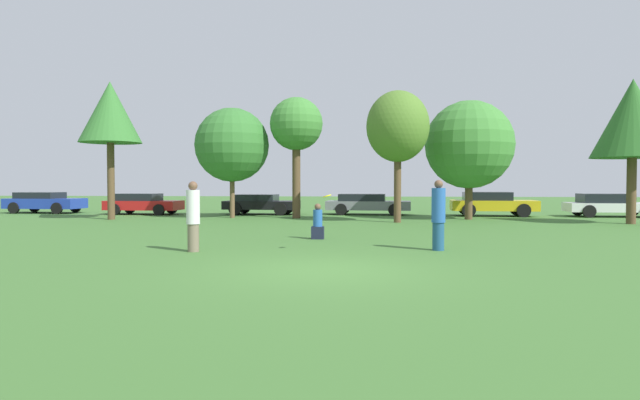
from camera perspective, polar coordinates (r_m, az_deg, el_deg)
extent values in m
plane|color=#3D6B2D|center=(11.11, 0.44, -7.28)|extent=(120.00, 120.00, 0.00)
cylinder|color=#726651|center=(14.35, -13.02, -3.84)|extent=(0.29, 0.29, 0.71)
cylinder|color=silver|center=(14.30, -13.04, -0.71)|extent=(0.34, 0.34, 0.86)
sphere|color=brown|center=(14.28, -13.05, 1.44)|extent=(0.23, 0.23, 0.23)
cylinder|color=navy|center=(14.57, 12.18, -3.71)|extent=(0.30, 0.30, 0.73)
cylinder|color=#2659A5|center=(14.51, 12.20, -0.53)|extent=(0.35, 0.35, 0.89)
sphere|color=brown|center=(14.50, 12.21, 1.61)|extent=(0.22, 0.22, 0.22)
cylinder|color=yellow|center=(13.89, 0.73, 0.41)|extent=(0.22, 0.22, 0.10)
cube|color=#191E33|center=(17.15, -0.24, -3.42)|extent=(0.39, 0.32, 0.39)
cylinder|color=#2659A5|center=(17.11, -0.24, -1.89)|extent=(0.29, 0.29, 0.52)
sphere|color=brown|center=(17.09, -0.24, -0.71)|extent=(0.20, 0.20, 0.20)
cylinder|color=brown|center=(28.06, -20.87, 1.84)|extent=(0.34, 0.34, 3.67)
cone|color=#33702D|center=(28.27, -20.95, 8.52)|extent=(2.91, 2.91, 2.91)
cylinder|color=brown|center=(27.85, -9.10, 0.87)|extent=(0.24, 0.24, 2.63)
sphere|color=#33702D|center=(27.91, -9.12, 5.67)|extent=(3.70, 3.70, 3.70)
cylinder|color=brown|center=(27.18, -2.47, 2.25)|extent=(0.40, 0.40, 3.94)
sphere|color=#3D7F33|center=(27.33, -2.48, 7.90)|extent=(2.62, 2.62, 2.62)
cylinder|color=brown|center=(24.51, 8.05, 1.75)|extent=(0.32, 0.32, 3.48)
ellipsoid|color=#4C7528|center=(24.64, 8.08, 7.58)|extent=(2.77, 2.77, 3.15)
cylinder|color=brown|center=(27.21, 15.18, 0.59)|extent=(0.36, 0.36, 2.42)
sphere|color=#3D7F33|center=(27.27, 15.22, 5.57)|extent=(4.20, 4.20, 4.20)
cylinder|color=brown|center=(26.89, 29.60, 0.83)|extent=(0.38, 0.38, 2.82)
cone|color=#286023|center=(27.03, 29.70, 7.38)|extent=(3.35, 3.35, 3.35)
cube|color=#1E389E|center=(35.61, -26.62, -0.31)|extent=(4.40, 2.03, 0.58)
cube|color=black|center=(35.79, -27.06, 0.44)|extent=(2.46, 1.70, 0.35)
cylinder|color=black|center=(35.62, -24.04, -0.66)|extent=(0.66, 0.22, 0.65)
cylinder|color=black|center=(34.14, -25.65, -0.78)|extent=(0.66, 0.22, 0.65)
cylinder|color=black|center=(37.12, -27.51, -0.62)|extent=(0.66, 0.22, 0.65)
cylinder|color=black|center=(35.70, -29.19, -0.73)|extent=(0.66, 0.22, 0.65)
cube|color=red|center=(32.04, -17.81, -0.52)|extent=(4.19, 1.90, 0.51)
cube|color=black|center=(32.16, -18.31, 0.29)|extent=(2.34, 1.59, 0.39)
cylinder|color=black|center=(32.26, -15.13, -0.85)|extent=(0.62, 0.25, 0.61)
cylinder|color=black|center=(30.76, -16.37, -0.98)|extent=(0.62, 0.25, 0.61)
cylinder|color=black|center=(33.36, -19.13, -0.80)|extent=(0.62, 0.25, 0.61)
cylinder|color=black|center=(31.91, -20.51, -0.93)|extent=(0.62, 0.25, 0.61)
cube|color=black|center=(30.60, -6.06, -0.52)|extent=(4.16, 2.02, 0.46)
cube|color=black|center=(30.66, -6.62, 0.25)|extent=(2.32, 1.70, 0.36)
cylinder|color=black|center=(31.18, -3.41, -0.80)|extent=(0.70, 0.23, 0.69)
cylinder|color=black|center=(29.44, -4.13, -0.95)|extent=(0.70, 0.23, 0.69)
cylinder|color=black|center=(31.80, -7.85, -0.76)|extent=(0.70, 0.23, 0.69)
cylinder|color=black|center=(30.10, -8.81, -0.91)|extent=(0.70, 0.23, 0.69)
cube|color=slate|center=(30.38, 5.04, -0.56)|extent=(4.69, 1.93, 0.49)
cube|color=black|center=(30.39, 4.40, 0.27)|extent=(2.61, 1.61, 0.39)
cylinder|color=black|center=(31.16, 7.75, -0.87)|extent=(0.64, 0.23, 0.63)
cylinder|color=black|center=(29.51, 7.71, -1.02)|extent=(0.64, 0.23, 0.63)
cylinder|color=black|center=(31.33, 2.54, -0.84)|extent=(0.64, 0.23, 0.63)
cylinder|color=black|center=(29.69, 2.20, -0.98)|extent=(0.64, 0.23, 0.63)
cube|color=gold|center=(30.32, 17.55, -0.54)|extent=(4.46, 2.05, 0.54)
cube|color=black|center=(30.25, 16.94, 0.39)|extent=(2.49, 1.72, 0.44)
cylinder|color=black|center=(31.44, 19.72, -0.88)|extent=(0.70, 0.24, 0.69)
cylinder|color=black|center=(29.69, 20.39, -1.04)|extent=(0.70, 0.24, 0.69)
cylinder|color=black|center=(31.03, 14.82, -0.87)|extent=(0.70, 0.24, 0.69)
cylinder|color=black|center=(29.26, 15.20, -1.03)|extent=(0.70, 0.24, 0.69)
cube|color=silver|center=(32.01, 28.00, -0.67)|extent=(4.50, 2.10, 0.46)
cube|color=black|center=(31.89, 27.45, 0.17)|extent=(2.51, 1.76, 0.47)
cylinder|color=black|center=(33.35, 29.68, -0.91)|extent=(0.65, 0.22, 0.64)
cylinder|color=black|center=(32.47, 25.18, -0.91)|extent=(0.65, 0.22, 0.64)
cylinder|color=black|center=(30.71, 26.16, -1.07)|extent=(0.65, 0.22, 0.64)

